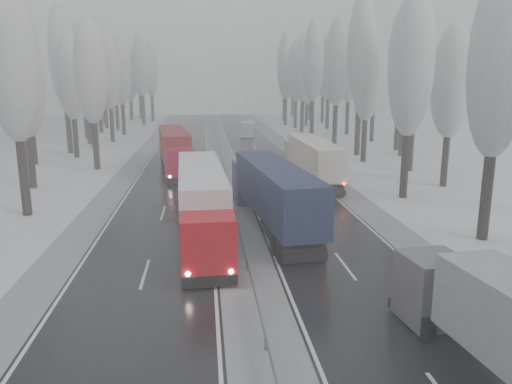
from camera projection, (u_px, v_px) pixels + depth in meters
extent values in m
cube|color=black|center=(289.00, 192.00, 44.03)|extent=(7.50, 200.00, 0.03)
cube|color=black|center=(168.00, 195.00, 42.96)|extent=(7.50, 200.00, 0.03)
cube|color=gray|center=(229.00, 193.00, 43.49)|extent=(3.00, 200.00, 0.04)
cube|color=gray|center=(343.00, 191.00, 44.53)|extent=(2.40, 200.00, 0.04)
cube|color=gray|center=(110.00, 196.00, 42.46)|extent=(2.40, 200.00, 0.04)
cube|color=slate|center=(229.00, 187.00, 43.37)|extent=(0.06, 200.00, 0.32)
cube|color=slate|center=(230.00, 195.00, 41.49)|extent=(0.12, 0.12, 0.60)
cube|color=slate|center=(219.00, 146.00, 72.53)|extent=(0.12, 0.12, 0.60)
cylinder|color=black|center=(486.00, 195.00, 30.50)|extent=(0.68, 0.68, 5.60)
ellipsoid|color=#989592|center=(500.00, 60.00, 28.73)|extent=(3.60, 3.60, 11.45)
cylinder|color=black|center=(405.00, 165.00, 41.47)|extent=(0.68, 0.68, 5.62)
ellipsoid|color=#989592|center=(411.00, 65.00, 39.70)|extent=(3.60, 3.60, 11.48)
cylinder|color=black|center=(445.00, 160.00, 45.99)|extent=(0.64, 0.64, 4.94)
ellipsoid|color=#989592|center=(452.00, 82.00, 44.43)|extent=(3.60, 3.60, 10.09)
cylinder|color=black|center=(405.00, 152.00, 49.74)|extent=(0.66, 0.66, 5.32)
ellipsoid|color=#989592|center=(411.00, 74.00, 48.06)|extent=(3.60, 3.60, 10.88)
cylinder|color=black|center=(411.00, 142.00, 53.73)|extent=(0.72, 0.72, 6.31)
ellipsoid|color=#989592|center=(417.00, 55.00, 51.74)|extent=(3.60, 3.60, 12.90)
cylinder|color=black|center=(364.00, 140.00, 59.76)|extent=(0.67, 0.67, 5.38)
ellipsoid|color=#989592|center=(367.00, 74.00, 58.07)|extent=(3.60, 3.60, 10.98)
cylinder|color=black|center=(401.00, 138.00, 64.37)|extent=(0.62, 0.62, 4.59)
ellipsoid|color=#989592|center=(405.00, 86.00, 62.92)|extent=(3.60, 3.60, 9.39)
cylinder|color=black|center=(358.00, 129.00, 64.94)|extent=(0.76, 0.76, 6.95)
ellipsoid|color=#989592|center=(361.00, 50.00, 62.75)|extent=(3.60, 3.60, 14.19)
cylinder|color=black|center=(397.00, 127.00, 69.56)|extent=(0.74, 0.74, 6.59)
ellipsoid|color=#989592|center=(402.00, 57.00, 67.48)|extent=(3.60, 3.60, 13.46)
cylinder|color=black|center=(335.00, 124.00, 74.91)|extent=(0.72, 0.72, 6.37)
ellipsoid|color=#989592|center=(337.00, 62.00, 72.90)|extent=(3.60, 3.60, 13.01)
cylinder|color=black|center=(372.00, 123.00, 79.56)|extent=(0.70, 0.70, 5.97)
ellipsoid|color=#989592|center=(375.00, 68.00, 77.68)|extent=(3.60, 3.60, 12.20)
cylinder|color=black|center=(312.00, 118.00, 85.12)|extent=(0.74, 0.74, 6.65)
ellipsoid|color=#989592|center=(313.00, 60.00, 83.02)|extent=(3.60, 3.60, 13.59)
cylinder|color=black|center=(347.00, 117.00, 89.80)|extent=(0.71, 0.71, 6.14)
ellipsoid|color=#989592|center=(349.00, 67.00, 87.87)|extent=(3.60, 3.60, 12.54)
cylinder|color=black|center=(302.00, 116.00, 94.66)|extent=(0.71, 0.71, 6.05)
ellipsoid|color=#989592|center=(303.00, 69.00, 92.75)|extent=(3.60, 3.60, 12.37)
cylinder|color=black|center=(327.00, 113.00, 99.12)|extent=(0.72, 0.72, 6.30)
ellipsoid|color=#989592|center=(329.00, 67.00, 97.13)|extent=(3.60, 3.60, 12.87)
cylinder|color=black|center=(295.00, 113.00, 101.97)|extent=(0.70, 0.70, 5.88)
ellipsoid|color=#989592|center=(296.00, 71.00, 100.12)|extent=(3.60, 3.60, 12.00)
cylinder|color=black|center=(306.00, 114.00, 106.29)|extent=(0.64, 0.64, 4.86)
ellipsoid|color=#989592|center=(307.00, 81.00, 104.75)|extent=(3.60, 3.60, 9.92)
cylinder|color=black|center=(285.00, 111.00, 108.76)|extent=(0.70, 0.70, 5.98)
ellipsoid|color=#989592|center=(286.00, 71.00, 106.88)|extent=(3.60, 3.60, 12.21)
cylinder|color=black|center=(322.00, 109.00, 113.56)|extent=(0.71, 0.71, 6.19)
ellipsoid|color=#989592|center=(324.00, 69.00, 111.60)|extent=(3.60, 3.60, 12.64)
cylinder|color=black|center=(284.00, 107.00, 118.35)|extent=(0.75, 0.75, 6.86)
ellipsoid|color=#989592|center=(285.00, 64.00, 116.19)|extent=(3.60, 3.60, 14.01)
cylinder|color=black|center=(309.00, 108.00, 123.08)|extent=(0.68, 0.68, 5.55)
ellipsoid|color=#989592|center=(310.00, 75.00, 121.33)|extent=(3.60, 3.60, 11.33)
cylinder|color=black|center=(284.00, 106.00, 128.85)|extent=(0.71, 0.71, 6.09)
ellipsoid|color=#989592|center=(285.00, 71.00, 126.93)|extent=(3.60, 3.60, 12.45)
cylinder|color=black|center=(292.00, 106.00, 133.09)|extent=(0.67, 0.67, 5.49)
ellipsoid|color=#989592|center=(293.00, 76.00, 131.36)|extent=(3.60, 3.60, 11.21)
cylinder|color=black|center=(24.00, 176.00, 36.05)|extent=(0.69, 0.69, 5.83)
ellipsoid|color=#989592|center=(11.00, 57.00, 34.21)|extent=(3.60, 3.60, 11.92)
cylinder|color=black|center=(31.00, 161.00, 45.22)|extent=(0.65, 0.65, 5.03)
ellipsoid|color=#989592|center=(23.00, 80.00, 43.63)|extent=(3.60, 3.60, 10.28)
cylinder|color=black|center=(96.00, 145.00, 54.80)|extent=(0.67, 0.67, 5.44)
ellipsoid|color=#989592|center=(91.00, 72.00, 53.09)|extent=(3.60, 3.60, 11.11)
cylinder|color=black|center=(33.00, 140.00, 57.85)|extent=(0.69, 0.69, 5.72)
ellipsoid|color=#989592|center=(26.00, 67.00, 56.04)|extent=(3.60, 3.60, 11.69)
cylinder|color=black|center=(76.00, 137.00, 63.10)|extent=(0.66, 0.66, 5.23)
ellipsoid|color=#989592|center=(71.00, 76.00, 61.46)|extent=(3.60, 3.60, 10.68)
cylinder|color=black|center=(69.00, 129.00, 66.65)|extent=(0.74, 0.74, 6.60)
ellipsoid|color=#989592|center=(63.00, 56.00, 64.57)|extent=(3.60, 3.60, 13.49)
cylinder|color=black|center=(93.00, 130.00, 72.47)|extent=(0.65, 0.65, 5.16)
ellipsoid|color=#989592|center=(89.00, 78.00, 70.84)|extent=(3.60, 3.60, 10.54)
cylinder|color=black|center=(89.00, 125.00, 76.14)|extent=(0.69, 0.69, 5.79)
ellipsoid|color=#989592|center=(85.00, 69.00, 74.31)|extent=(3.60, 3.60, 11.84)
cylinder|color=black|center=(112.00, 124.00, 79.13)|extent=(0.68, 0.68, 5.64)
ellipsoid|color=#989592|center=(109.00, 72.00, 77.35)|extent=(3.60, 3.60, 11.53)
cylinder|color=black|center=(86.00, 119.00, 82.42)|extent=(0.73, 0.73, 6.56)
ellipsoid|color=#989592|center=(82.00, 61.00, 80.35)|extent=(3.60, 3.60, 13.40)
cylinder|color=black|center=(123.00, 119.00, 88.92)|extent=(0.69, 0.69, 5.79)
ellipsoid|color=#989592|center=(121.00, 71.00, 87.09)|extent=(3.60, 3.60, 11.84)
cylinder|color=black|center=(100.00, 115.00, 92.22)|extent=(0.74, 0.74, 6.65)
ellipsoid|color=#989592|center=(97.00, 62.00, 90.13)|extent=(3.60, 3.60, 13.58)
cylinder|color=black|center=(117.00, 117.00, 97.80)|extent=(0.65, 0.65, 5.12)
ellipsoid|color=#989592|center=(115.00, 79.00, 96.18)|extent=(3.60, 3.60, 10.46)
cylinder|color=black|center=(106.00, 114.00, 101.30)|extent=(0.69, 0.69, 5.84)
ellipsoid|color=#989592|center=(103.00, 72.00, 99.46)|extent=(3.60, 3.60, 11.92)
cylinder|color=black|center=(143.00, 109.00, 108.49)|extent=(0.74, 0.74, 6.67)
ellipsoid|color=#989592|center=(141.00, 64.00, 106.38)|extent=(3.60, 3.60, 13.63)
cylinder|color=black|center=(104.00, 109.00, 111.48)|extent=(0.72, 0.72, 6.31)
ellipsoid|color=#989592|center=(101.00, 68.00, 109.49)|extent=(3.60, 3.60, 12.88)
cylinder|color=black|center=(152.00, 108.00, 117.74)|extent=(0.72, 0.72, 6.29)
ellipsoid|color=#989592|center=(151.00, 69.00, 115.76)|extent=(3.60, 3.60, 12.84)
cylinder|color=black|center=(131.00, 110.00, 121.21)|extent=(0.64, 0.64, 4.86)
ellipsoid|color=#989592|center=(129.00, 81.00, 119.68)|extent=(3.60, 3.60, 9.92)
cylinder|color=black|center=(141.00, 106.00, 123.74)|extent=(0.74, 0.74, 6.63)
ellipsoid|color=#989592|center=(139.00, 67.00, 121.65)|extent=(3.60, 3.60, 13.54)
cylinder|color=black|center=(132.00, 107.00, 127.43)|extent=(0.69, 0.69, 5.79)
ellipsoid|color=#989592|center=(130.00, 74.00, 125.61)|extent=(3.60, 3.60, 11.82)
cube|color=#4E4E53|center=(440.00, 294.00, 19.51)|extent=(2.53, 2.61, 2.74)
cube|color=black|center=(426.00, 269.00, 20.46)|extent=(2.10, 0.32, 0.91)
cube|color=black|center=(421.00, 307.00, 20.93)|extent=(2.28, 0.39, 0.46)
cylinder|color=black|center=(426.00, 330.00, 18.84)|extent=(0.42, 0.98, 0.95)
cylinder|color=black|center=(471.00, 325.00, 19.24)|extent=(0.42, 0.98, 0.95)
sphere|color=white|center=(403.00, 300.00, 20.69)|extent=(0.20, 0.20, 0.20)
sphere|color=white|center=(440.00, 296.00, 21.06)|extent=(0.20, 0.20, 0.20)
cube|color=navy|center=(250.00, 181.00, 40.08)|extent=(2.93, 3.03, 3.18)
cube|color=black|center=(247.00, 169.00, 41.18)|extent=(2.44, 0.37, 1.06)
cube|color=black|center=(247.00, 193.00, 41.73)|extent=(2.66, 0.44, 0.53)
cube|color=#121533|center=(276.00, 189.00, 31.94)|extent=(4.16, 14.01, 2.97)
cube|color=black|center=(309.00, 260.00, 25.81)|extent=(2.44, 0.39, 0.48)
cube|color=black|center=(292.00, 238.00, 28.75)|extent=(2.94, 6.05, 0.48)
cube|color=black|center=(305.00, 260.00, 26.41)|extent=(2.43, 0.32, 0.64)
cylinder|color=black|center=(239.00, 199.00, 39.31)|extent=(0.49, 1.14, 1.10)
cylinder|color=black|center=(266.00, 197.00, 39.76)|extent=(0.49, 1.14, 1.10)
cylinder|color=black|center=(275.00, 246.00, 28.17)|extent=(0.49, 1.14, 1.10)
cylinder|color=black|center=(313.00, 243.00, 28.63)|extent=(0.49, 1.14, 1.10)
cylinder|color=black|center=(281.00, 254.00, 26.86)|extent=(0.49, 1.14, 1.10)
cylinder|color=black|center=(321.00, 251.00, 27.31)|extent=(0.49, 1.14, 1.10)
sphere|color=#FF0C05|center=(291.00, 246.00, 25.35)|extent=(0.21, 0.21, 0.21)
sphere|color=#FF0C05|center=(328.00, 244.00, 25.76)|extent=(0.21, 0.21, 0.21)
sphere|color=white|center=(235.00, 188.00, 41.46)|extent=(0.23, 0.23, 0.23)
sphere|color=white|center=(259.00, 187.00, 41.87)|extent=(0.23, 0.23, 0.23)
cube|color=#B6B3A1|center=(298.00, 155.00, 54.69)|extent=(2.55, 2.65, 3.01)
cube|color=black|center=(295.00, 147.00, 55.74)|extent=(2.31, 0.14, 1.00)
cube|color=black|center=(295.00, 164.00, 56.26)|extent=(2.51, 0.19, 0.50)
cube|color=beige|center=(314.00, 156.00, 46.88)|extent=(2.76, 13.07, 2.81)
cube|color=black|center=(332.00, 194.00, 41.00)|extent=(2.31, 0.16, 0.45)
cube|color=black|center=(323.00, 184.00, 43.82)|extent=(2.29, 5.55, 0.45)
cube|color=black|center=(330.00, 194.00, 41.58)|extent=(2.31, 0.10, 0.60)
cylinder|color=black|center=(289.00, 166.00, 54.04)|extent=(0.37, 1.05, 1.04)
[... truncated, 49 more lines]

